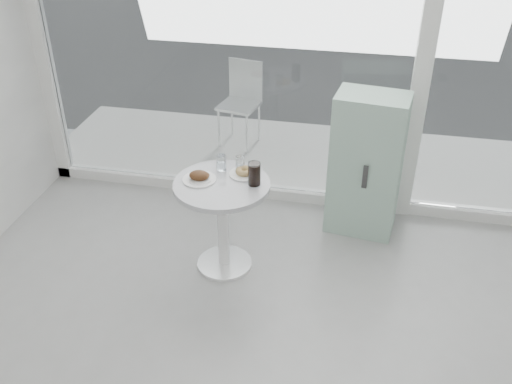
% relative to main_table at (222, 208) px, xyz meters
% --- Properties ---
extents(room_shell, '(6.00, 6.00, 6.00)m').
position_rel_main_table_xyz_m(room_shell, '(0.50, -2.46, 1.36)').
color(room_shell, white).
rests_on(room_shell, ground).
extents(storefront, '(5.00, 0.14, 3.00)m').
position_rel_main_table_xyz_m(storefront, '(0.57, 1.10, 1.16)').
color(storefront, white).
rests_on(storefront, ground).
extents(main_table, '(0.72, 0.72, 0.77)m').
position_rel_main_table_xyz_m(main_table, '(0.00, 0.00, 0.00)').
color(main_table, white).
rests_on(main_table, ground).
extents(patio_deck, '(5.60, 1.60, 0.05)m').
position_rel_main_table_xyz_m(patio_deck, '(0.50, 1.90, -0.53)').
color(patio_deck, white).
rests_on(patio_deck, ground).
extents(mint_cabinet, '(0.62, 0.45, 1.24)m').
position_rel_main_table_xyz_m(mint_cabinet, '(1.04, 0.77, 0.07)').
color(mint_cabinet, '#98C2AA').
rests_on(mint_cabinet, ground).
extents(patio_chair, '(0.46, 0.46, 0.90)m').
position_rel_main_table_xyz_m(patio_chair, '(-0.33, 2.12, 0.01)').
color(patio_chair, white).
rests_on(patio_chair, patio_deck).
extents(plate_fritter, '(0.25, 0.25, 0.07)m').
position_rel_main_table_xyz_m(plate_fritter, '(-0.17, 0.01, 0.25)').
color(plate_fritter, white).
rests_on(plate_fritter, main_table).
extents(plate_donut, '(0.23, 0.23, 0.05)m').
position_rel_main_table_xyz_m(plate_donut, '(0.14, 0.15, 0.24)').
color(plate_donut, white).
rests_on(plate_donut, main_table).
extents(water_tumbler_a, '(0.08, 0.08, 0.12)m').
position_rel_main_table_xyz_m(water_tumbler_a, '(-0.05, 0.19, 0.27)').
color(water_tumbler_a, white).
rests_on(water_tumbler_a, main_table).
extents(water_tumbler_b, '(0.07, 0.07, 0.12)m').
position_rel_main_table_xyz_m(water_tumbler_b, '(0.09, 0.21, 0.27)').
color(water_tumbler_b, white).
rests_on(water_tumbler_b, main_table).
extents(cola_glass, '(0.09, 0.09, 0.18)m').
position_rel_main_table_xyz_m(cola_glass, '(0.24, 0.03, 0.31)').
color(cola_glass, white).
rests_on(cola_glass, main_table).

